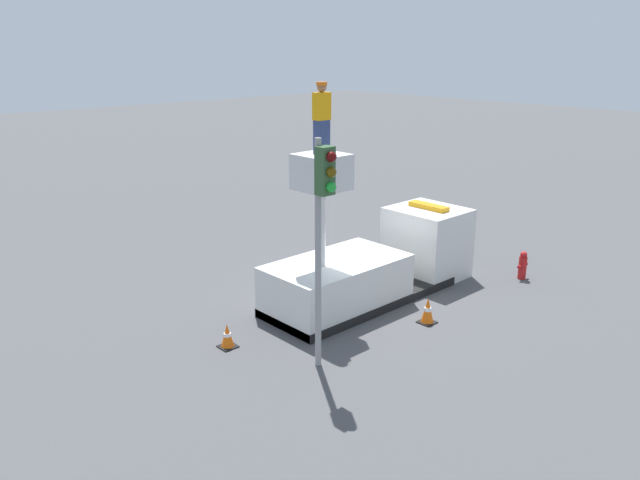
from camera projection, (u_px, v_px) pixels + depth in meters
name	position (u px, v px, depth m)	size (l,w,h in m)	color
ground_plane	(361.00, 300.00, 17.81)	(120.00, 120.00, 0.00)	#4C4C4F
bucket_truck	(374.00, 265.00, 17.87)	(6.87, 2.23, 4.36)	black
worker	(322.00, 118.00, 15.24)	(0.40, 0.26, 1.75)	navy
traffic_light_pole	(323.00, 211.00, 13.00)	(0.34, 0.57, 5.16)	gray
fire_hydrant	(523.00, 265.00, 19.29)	(0.49, 0.25, 0.89)	red
traffic_cone_rear	(227.00, 336.00, 14.93)	(0.41, 0.41, 0.60)	black
traffic_cone_curbside	(428.00, 311.00, 16.23)	(0.42, 0.42, 0.70)	black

